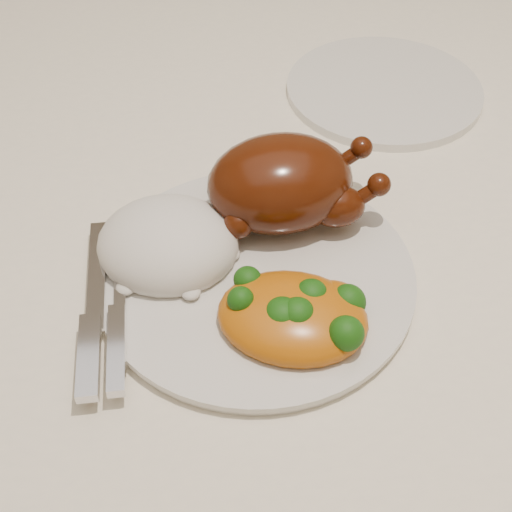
{
  "coord_description": "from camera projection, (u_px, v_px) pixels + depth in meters",
  "views": [
    {
      "loc": [
        -0.05,
        -0.58,
        1.23
      ],
      "look_at": [
        -0.01,
        -0.17,
        0.8
      ],
      "focal_mm": 50.0,
      "sensor_mm": 36.0,
      "label": 1
    }
  ],
  "objects": [
    {
      "name": "tablecloth",
      "position": [
        256.0,
        184.0,
        0.76
      ],
      "size": [
        1.73,
        1.03,
        0.18
      ],
      "color": "silver",
      "rests_on": "dining_table"
    },
    {
      "name": "mac_and_cheese",
      "position": [
        298.0,
        314.0,
        0.57
      ],
      "size": [
        0.14,
        0.12,
        0.05
      ],
      "rotation": [
        0.0,
        0.0,
        -0.29
      ],
      "color": "#D0630D",
      "rests_on": "dinner_plate"
    },
    {
      "name": "dinner_plate",
      "position": [
        256.0,
        277.0,
        0.62
      ],
      "size": [
        0.28,
        0.28,
        0.01
      ],
      "primitive_type": "cylinder",
      "rotation": [
        0.0,
        0.0,
        0.04
      ],
      "color": "silver",
      "rests_on": "tablecloth"
    },
    {
      "name": "rice_mound",
      "position": [
        168.0,
        244.0,
        0.62
      ],
      "size": [
        0.14,
        0.13,
        0.06
      ],
      "rotation": [
        0.0,
        0.0,
        -0.19
      ],
      "color": "silver",
      "rests_on": "dinner_plate"
    },
    {
      "name": "dining_table",
      "position": [
        256.0,
        233.0,
        0.81
      ],
      "size": [
        1.6,
        0.9,
        0.76
      ],
      "color": "brown",
      "rests_on": "floor"
    },
    {
      "name": "side_plate",
      "position": [
        384.0,
        89.0,
        0.82
      ],
      "size": [
        0.25,
        0.25,
        0.01
      ],
      "primitive_type": "cylinder",
      "rotation": [
        0.0,
        0.0,
        -0.12
      ],
      "color": "silver",
      "rests_on": "tablecloth"
    },
    {
      "name": "roast_chicken",
      "position": [
        285.0,
        183.0,
        0.63
      ],
      "size": [
        0.17,
        0.11,
        0.08
      ],
      "rotation": [
        0.0,
        0.0,
        0.1
      ],
      "color": "#4C1B08",
      "rests_on": "dinner_plate"
    },
    {
      "name": "floor",
      "position": [
        256.0,
        497.0,
        1.29
      ],
      "size": [
        4.0,
        4.0,
        0.0
      ],
      "primitive_type": "plane",
      "color": "brown",
      "rests_on": "ground"
    },
    {
      "name": "cutlery",
      "position": [
        104.0,
        325.0,
        0.57
      ],
      "size": [
        0.04,
        0.19,
        0.01
      ],
      "rotation": [
        0.0,
        0.0,
        0.03
      ],
      "color": "silver",
      "rests_on": "dinner_plate"
    }
  ]
}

